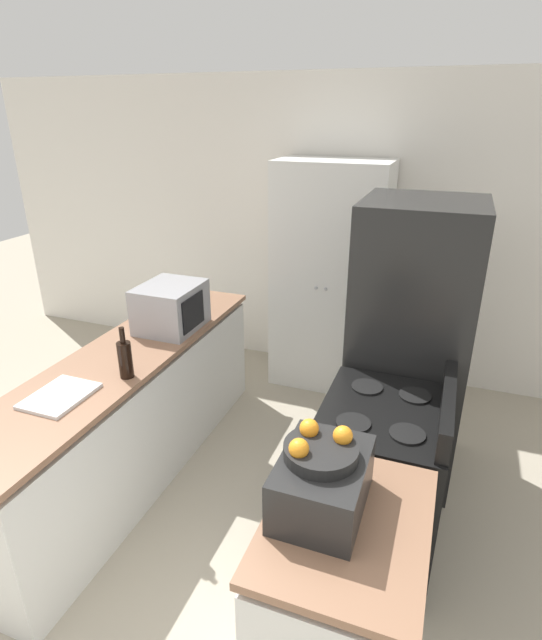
# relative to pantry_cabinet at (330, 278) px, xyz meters

# --- Properties ---
(wall_back) EXTENTS (7.00, 0.06, 2.60)m
(wall_back) POSITION_rel_pantry_cabinet_xyz_m (-0.08, 0.33, 0.33)
(wall_back) COLOR silver
(wall_back) RESTS_ON ground_plane
(counter_left) EXTENTS (0.60, 2.51, 0.89)m
(counter_left) POSITION_rel_pantry_cabinet_xyz_m (-0.89, -1.70, -0.54)
(counter_left) COLOR silver
(counter_left) RESTS_ON ground_plane
(counter_right) EXTENTS (0.60, 0.80, 0.89)m
(counter_right) POSITION_rel_pantry_cabinet_xyz_m (0.72, -2.56, -0.54)
(counter_right) COLOR silver
(counter_right) RESTS_ON ground_plane
(pantry_cabinet) EXTENTS (0.92, 0.58, 1.94)m
(pantry_cabinet) POSITION_rel_pantry_cabinet_xyz_m (0.00, 0.00, 0.00)
(pantry_cabinet) COLOR silver
(pantry_cabinet) RESTS_ON ground_plane
(stove) EXTENTS (0.66, 0.76, 1.05)m
(stove) POSITION_rel_pantry_cabinet_xyz_m (0.74, -1.76, -0.52)
(stove) COLOR black
(stove) RESTS_ON ground_plane
(refrigerator) EXTENTS (0.73, 0.73, 1.83)m
(refrigerator) POSITION_rel_pantry_cabinet_xyz_m (0.78, -0.98, -0.06)
(refrigerator) COLOR black
(refrigerator) RESTS_ON ground_plane
(microwave) EXTENTS (0.39, 0.45, 0.31)m
(microwave) POSITION_rel_pantry_cabinet_xyz_m (-0.81, -1.24, 0.08)
(microwave) COLOR #939399
(microwave) RESTS_ON counter_left
(wine_bottle) EXTENTS (0.08, 0.08, 0.31)m
(wine_bottle) POSITION_rel_pantry_cabinet_xyz_m (-0.69, -1.93, 0.04)
(wine_bottle) COLOR black
(wine_bottle) RESTS_ON counter_left
(toaster_oven) EXTENTS (0.33, 0.43, 0.22)m
(toaster_oven) POSITION_rel_pantry_cabinet_xyz_m (0.61, -2.52, 0.03)
(toaster_oven) COLOR black
(toaster_oven) RESTS_ON counter_right
(fruit_bowl) EXTENTS (0.28, 0.28, 0.10)m
(fruit_bowl) POSITION_rel_pantry_cabinet_xyz_m (0.59, -2.51, 0.18)
(fruit_bowl) COLOR black
(fruit_bowl) RESTS_ON toaster_oven
(cutting_board) EXTENTS (0.28, 0.35, 0.02)m
(cutting_board) POSITION_rel_pantry_cabinet_xyz_m (-0.89, -2.25, -0.07)
(cutting_board) COLOR silver
(cutting_board) RESTS_ON counter_left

